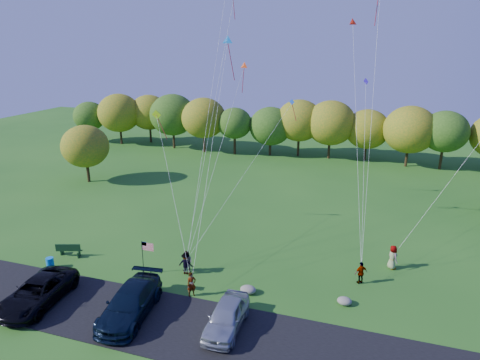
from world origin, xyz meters
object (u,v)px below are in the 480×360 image
object	(u,v)px
minivan_navy	(130,303)
flyer_d	(361,273)
flyer_e	(393,257)
trash_barrel	(50,263)
park_bench	(69,250)
flyer_a	(192,284)
flyer_b	(187,262)
flyer_c	(186,263)
minivan_dark	(38,292)
minivan_silver	(226,316)

from	to	relation	value
minivan_navy	flyer_d	distance (m)	15.70
minivan_navy	flyer_e	distance (m)	19.07
minivan_navy	trash_barrel	bearing A→B (deg)	152.43
flyer_d	park_bench	xyz separation A→B (m)	(-22.16, -3.11, -0.24)
flyer_a	flyer_b	bearing A→B (deg)	74.64
trash_barrel	minivan_navy	bearing A→B (deg)	-20.13
flyer_c	trash_barrel	xyz separation A→B (m)	(-10.05, -2.45, -0.42)
minivan_dark	flyer_b	distance (m)	10.01
flyer_c	park_bench	size ratio (longest dim) A/B	0.88
flyer_b	flyer_c	bearing A→B (deg)	-80.53
flyer_c	flyer_d	size ratio (longest dim) A/B	1.01
minivan_dark	flyer_c	world-z (taller)	minivan_dark
minivan_navy	minivan_silver	distance (m)	6.08
minivan_silver	flyer_d	bearing A→B (deg)	44.85
minivan_silver	flyer_d	distance (m)	10.58
flyer_c	flyer_d	xyz separation A→B (m)	(12.23, 2.65, -0.01)
flyer_d	trash_barrel	size ratio (longest dim) A/B	1.97
flyer_e	flyer_c	bearing A→B (deg)	76.94
minivan_navy	flyer_c	distance (m)	5.84
minivan_silver	flyer_e	world-z (taller)	flyer_e
minivan_silver	flyer_c	bearing A→B (deg)	132.49
minivan_silver	park_bench	world-z (taller)	minivan_silver
flyer_a	flyer_e	xyz separation A→B (m)	(12.73, 8.06, 0.07)
park_bench	flyer_d	bearing A→B (deg)	-10.47
flyer_b	trash_barrel	bearing A→B (deg)	-151.80
minivan_dark	flyer_d	distance (m)	21.65
flyer_a	flyer_d	size ratio (longest dim) A/B	1.05
minivan_dark	minivan_navy	bearing A→B (deg)	0.95
minivan_silver	park_bench	distance (m)	15.64
flyer_b	minivan_dark	bearing A→B (deg)	-124.46
minivan_navy	minivan_silver	bearing A→B (deg)	-1.12
flyer_a	park_bench	bearing A→B (deg)	124.38
minivan_dark	flyer_a	bearing A→B (deg)	18.05
minivan_navy	trash_barrel	distance (m)	9.61
flyer_a	flyer_b	world-z (taller)	flyer_a
flyer_e	minivan_dark	bearing A→B (deg)	84.79
flyer_b	flyer_d	world-z (taller)	flyer_b
minivan_dark	flyer_c	xyz separation A→B (m)	(7.40, 6.50, -0.05)
minivan_silver	flyer_e	bearing A→B (deg)	46.59
minivan_silver	flyer_b	xyz separation A→B (m)	(-4.99, 5.31, -0.03)
flyer_d	flyer_e	bearing A→B (deg)	-162.62
flyer_e	flyer_b	bearing A→B (deg)	76.17
minivan_dark	flyer_c	size ratio (longest dim) A/B	3.55
flyer_a	minivan_dark	bearing A→B (deg)	158.33
flyer_a	flyer_d	distance (m)	11.81
flyer_b	flyer_d	distance (m)	12.45
minivan_dark	minivan_silver	size ratio (longest dim) A/B	1.24
flyer_a	flyer_e	size ratio (longest dim) A/B	0.92
minivan_navy	park_bench	world-z (taller)	minivan_navy
minivan_navy	flyer_a	distance (m)	4.18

